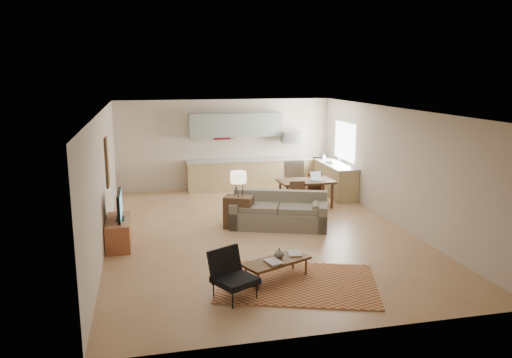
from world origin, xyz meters
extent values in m
plane|color=#A77D54|center=(0.00, 0.00, 0.00)|extent=(9.00, 9.00, 0.00)
plane|color=white|center=(0.00, 0.00, 2.70)|extent=(9.00, 9.00, 0.00)
plane|color=#BFAF9B|center=(0.00, 4.50, 1.35)|extent=(6.50, 0.00, 6.50)
plane|color=#BFAF9B|center=(0.00, -4.50, 1.35)|extent=(6.50, 0.00, 6.50)
plane|color=#BFAF9B|center=(-3.25, 0.00, 1.35)|extent=(0.00, 9.00, 9.00)
plane|color=#BFAF9B|center=(3.25, 0.00, 1.35)|extent=(0.00, 9.00, 9.00)
cube|color=#A5A8AD|center=(2.00, 4.18, 0.45)|extent=(0.62, 0.62, 0.90)
cube|color=#A5A8AD|center=(2.00, 4.20, 1.55)|extent=(0.62, 0.40, 0.35)
cube|color=gray|center=(0.30, 4.33, 1.95)|extent=(2.80, 0.34, 0.70)
cube|color=white|center=(3.23, 3.00, 1.55)|extent=(0.02, 1.40, 1.05)
cube|color=maroon|center=(0.01, -2.82, 0.01)|extent=(3.05, 2.55, 0.02)
imported|color=maroon|center=(-0.49, -2.73, 0.37)|extent=(0.41, 0.44, 0.03)
imported|color=navy|center=(-0.03, -2.37, 0.37)|extent=(0.32, 0.39, 0.02)
imported|color=black|center=(-0.23, -2.51, 0.45)|extent=(0.25, 0.25, 0.18)
imported|color=beige|center=(2.83, 3.59, 1.02)|extent=(0.09, 0.09, 0.19)
camera|label=1|loc=(-2.41, -10.32, 3.48)|focal=35.00mm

